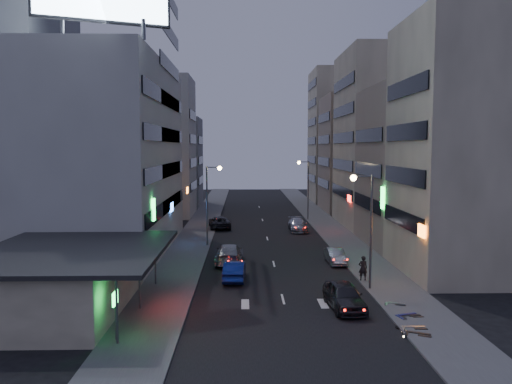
{
  "coord_description": "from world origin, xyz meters",
  "views": [
    {
      "loc": [
        -2.58,
        -28.16,
        10.04
      ],
      "look_at": [
        -1.38,
        20.37,
        5.66
      ],
      "focal_mm": 35.0,
      "sensor_mm": 36.0,
      "label": 1
    }
  ],
  "objects_px": {
    "scooter_blue": "(415,303)",
    "scooter_black_b": "(420,305)",
    "parked_car_right_mid": "(335,256)",
    "road_car_silver": "(229,254)",
    "person": "(363,268)",
    "parked_car_right_far": "(298,225)",
    "road_car_blue": "(234,270)",
    "parked_car_right_near": "(344,296)",
    "scooter_silver_a": "(425,316)",
    "scooter_silver_b": "(406,295)",
    "scooter_black_a": "(432,324)",
    "parked_car_left": "(219,222)"
  },
  "relations": [
    {
      "from": "parked_car_right_near",
      "to": "road_car_blue",
      "type": "height_order",
      "value": "parked_car_right_near"
    },
    {
      "from": "scooter_black_a",
      "to": "scooter_blue",
      "type": "bearing_deg",
      "value": 20.19
    },
    {
      "from": "road_car_blue",
      "to": "scooter_black_b",
      "type": "relative_size",
      "value": 2.42
    },
    {
      "from": "scooter_silver_b",
      "to": "scooter_silver_a",
      "type": "bearing_deg",
      "value": -163.66
    },
    {
      "from": "parked_car_right_near",
      "to": "scooter_black_b",
      "type": "distance_m",
      "value": 4.51
    },
    {
      "from": "road_car_blue",
      "to": "scooter_silver_a",
      "type": "relative_size",
      "value": 2.24
    },
    {
      "from": "road_car_silver",
      "to": "person",
      "type": "distance_m",
      "value": 12.01
    },
    {
      "from": "parked_car_right_near",
      "to": "person",
      "type": "relative_size",
      "value": 2.61
    },
    {
      "from": "scooter_black_a",
      "to": "scooter_black_b",
      "type": "relative_size",
      "value": 1.05
    },
    {
      "from": "road_car_blue",
      "to": "scooter_silver_a",
      "type": "distance_m",
      "value": 14.96
    },
    {
      "from": "parked_car_left",
      "to": "scooter_black_b",
      "type": "height_order",
      "value": "parked_car_left"
    },
    {
      "from": "parked_car_right_far",
      "to": "scooter_silver_a",
      "type": "distance_m",
      "value": 32.52
    },
    {
      "from": "parked_car_right_far",
      "to": "scooter_blue",
      "type": "relative_size",
      "value": 2.56
    },
    {
      "from": "scooter_silver_a",
      "to": "scooter_black_a",
      "type": "bearing_deg",
      "value": -179.54
    },
    {
      "from": "scooter_silver_a",
      "to": "parked_car_left",
      "type": "bearing_deg",
      "value": 23.7
    },
    {
      "from": "parked_car_right_mid",
      "to": "parked_car_right_far",
      "type": "height_order",
      "value": "parked_car_right_far"
    },
    {
      "from": "scooter_silver_b",
      "to": "parked_car_right_near",
      "type": "bearing_deg",
      "value": 116.51
    },
    {
      "from": "parked_car_left",
      "to": "scooter_black_b",
      "type": "bearing_deg",
      "value": 104.92
    },
    {
      "from": "scooter_silver_b",
      "to": "scooter_black_b",
      "type": "bearing_deg",
      "value": -154.76
    },
    {
      "from": "scooter_silver_a",
      "to": "scooter_black_b",
      "type": "height_order",
      "value": "scooter_silver_a"
    },
    {
      "from": "scooter_silver_a",
      "to": "scooter_silver_b",
      "type": "relative_size",
      "value": 1.08
    },
    {
      "from": "road_car_blue",
      "to": "scooter_black_b",
      "type": "bearing_deg",
      "value": 145.4
    },
    {
      "from": "parked_car_right_near",
      "to": "scooter_silver_a",
      "type": "height_order",
      "value": "parked_car_right_near"
    },
    {
      "from": "road_car_silver",
      "to": "person",
      "type": "height_order",
      "value": "person"
    },
    {
      "from": "parked_car_right_near",
      "to": "scooter_silver_a",
      "type": "bearing_deg",
      "value": -47.58
    },
    {
      "from": "parked_car_right_mid",
      "to": "person",
      "type": "distance_m",
      "value": 6.03
    },
    {
      "from": "parked_car_right_far",
      "to": "scooter_black_b",
      "type": "relative_size",
      "value": 2.82
    },
    {
      "from": "parked_car_right_near",
      "to": "road_car_silver",
      "type": "height_order",
      "value": "parked_car_right_near"
    },
    {
      "from": "road_car_silver",
      "to": "scooter_silver_b",
      "type": "relative_size",
      "value": 3.09
    },
    {
      "from": "parked_car_right_far",
      "to": "scooter_silver_b",
      "type": "distance_m",
      "value": 28.57
    },
    {
      "from": "scooter_blue",
      "to": "scooter_black_b",
      "type": "xyz_separation_m",
      "value": [
        0.23,
        -0.32,
        -0.06
      ]
    },
    {
      "from": "scooter_black_a",
      "to": "scooter_silver_b",
      "type": "height_order",
      "value": "scooter_black_a"
    },
    {
      "from": "parked_car_right_mid",
      "to": "road_car_silver",
      "type": "relative_size",
      "value": 0.7
    },
    {
      "from": "scooter_silver_b",
      "to": "scooter_black_a",
      "type": "bearing_deg",
      "value": -163.42
    },
    {
      "from": "scooter_blue",
      "to": "scooter_black_b",
      "type": "distance_m",
      "value": 0.4
    },
    {
      "from": "parked_car_left",
      "to": "scooter_black_a",
      "type": "distance_m",
      "value": 38.09
    },
    {
      "from": "parked_car_right_near",
      "to": "scooter_silver_a",
      "type": "distance_m",
      "value": 5.18
    },
    {
      "from": "parked_car_right_near",
      "to": "parked_car_right_far",
      "type": "xyz_separation_m",
      "value": [
        0.23,
        28.78,
        -0.07
      ]
    },
    {
      "from": "scooter_black_b",
      "to": "parked_car_right_near",
      "type": "bearing_deg",
      "value": 63.74
    },
    {
      "from": "parked_car_right_far",
      "to": "scooter_silver_b",
      "type": "xyz_separation_m",
      "value": [
        3.8,
        -28.32,
        -0.07
      ]
    },
    {
      "from": "parked_car_right_mid",
      "to": "road_car_silver",
      "type": "xyz_separation_m",
      "value": [
        -9.19,
        0.47,
        0.17
      ]
    },
    {
      "from": "parked_car_right_mid",
      "to": "road_car_silver",
      "type": "bearing_deg",
      "value": 175.05
    },
    {
      "from": "parked_car_right_near",
      "to": "scooter_black_b",
      "type": "height_order",
      "value": "parked_car_right_near"
    },
    {
      "from": "road_car_silver",
      "to": "scooter_black_a",
      "type": "distance_m",
      "value": 20.59
    },
    {
      "from": "parked_car_right_far",
      "to": "road_car_blue",
      "type": "bearing_deg",
      "value": -109.15
    },
    {
      "from": "scooter_black_b",
      "to": "scooter_blue",
      "type": "bearing_deg",
      "value": 30.2
    },
    {
      "from": "person",
      "to": "scooter_black_b",
      "type": "height_order",
      "value": "person"
    },
    {
      "from": "person",
      "to": "parked_car_right_mid",
      "type": "bearing_deg",
      "value": -83.67
    },
    {
      "from": "road_car_blue",
      "to": "scooter_blue",
      "type": "bearing_deg",
      "value": 145.89
    },
    {
      "from": "road_car_silver",
      "to": "parked_car_left",
      "type": "bearing_deg",
      "value": -83.05
    }
  ]
}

